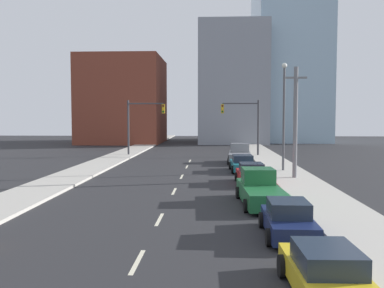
% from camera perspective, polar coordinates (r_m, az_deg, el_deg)
% --- Properties ---
extents(sidewalk_left, '(3.48, 100.00, 0.18)m').
position_cam_1_polar(sidewalk_left, '(55.70, -8.61, -1.15)').
color(sidewalk_left, '#ADA89E').
rests_on(sidewalk_left, ground).
extents(sidewalk_right, '(3.48, 100.00, 0.18)m').
position_cam_1_polar(sidewalk_right, '(54.94, 9.20, -1.23)').
color(sidewalk_right, '#ADA89E').
rests_on(sidewalk_right, ground).
extents(lane_stripe_at_9m, '(0.16, 2.40, 0.01)m').
position_cam_1_polar(lane_stripe_at_9m, '(14.57, -7.30, -15.30)').
color(lane_stripe_at_9m, beige).
rests_on(lane_stripe_at_9m, ground).
extents(lane_stripe_at_15m, '(0.16, 2.40, 0.01)m').
position_cam_1_polar(lane_stripe_at_15m, '(20.04, -4.37, -9.99)').
color(lane_stripe_at_15m, beige).
rests_on(lane_stripe_at_15m, ground).
extents(lane_stripe_at_22m, '(0.16, 2.40, 0.01)m').
position_cam_1_polar(lane_stripe_at_22m, '(27.29, -2.40, -6.31)').
color(lane_stripe_at_22m, beige).
rests_on(lane_stripe_at_22m, ground).
extents(lane_stripe_at_29m, '(0.16, 2.40, 0.01)m').
position_cam_1_polar(lane_stripe_at_29m, '(33.80, -1.38, -4.37)').
color(lane_stripe_at_29m, beige).
rests_on(lane_stripe_at_29m, ground).
extents(lane_stripe_at_36m, '(0.16, 2.40, 0.01)m').
position_cam_1_polar(lane_stripe_at_36m, '(40.35, -0.69, -3.06)').
color(lane_stripe_at_36m, beige).
rests_on(lane_stripe_at_36m, ground).
extents(lane_stripe_at_41m, '(0.16, 2.40, 0.01)m').
position_cam_1_polar(lane_stripe_at_41m, '(45.71, -0.28, -2.27)').
color(lane_stripe_at_41m, beige).
rests_on(lane_stripe_at_41m, ground).
extents(building_brick_left, '(14.00, 16.00, 15.29)m').
position_cam_1_polar(building_brick_left, '(78.87, -9.09, 5.74)').
color(building_brick_left, brown).
rests_on(building_brick_left, ground).
extents(building_office_center, '(12.00, 20.00, 21.06)m').
position_cam_1_polar(building_office_center, '(81.41, 5.30, 7.74)').
color(building_office_center, gray).
rests_on(building_office_center, ground).
extents(building_glass_right, '(13.00, 20.00, 41.87)m').
position_cam_1_polar(building_glass_right, '(87.90, 12.78, 14.20)').
color(building_glass_right, '#99B7CC').
rests_on(building_glass_right, ground).
extents(traffic_signal_left, '(4.54, 0.35, 6.70)m').
position_cam_1_polar(traffic_signal_left, '(51.82, -7.16, 3.20)').
color(traffic_signal_left, '#38383D').
rests_on(traffic_signal_left, ground).
extents(traffic_signal_right, '(4.54, 0.35, 6.70)m').
position_cam_1_polar(traffic_signal_right, '(51.21, 7.46, 3.19)').
color(traffic_signal_right, '#38383D').
rests_on(traffic_signal_right, ground).
extents(utility_pole_right_mid, '(1.60, 0.32, 8.41)m').
position_cam_1_polar(utility_pole_right_mid, '(32.79, 13.61, 2.86)').
color(utility_pole_right_mid, slate).
rests_on(utility_pole_right_mid, ground).
extents(street_lamp, '(0.44, 0.44, 9.24)m').
position_cam_1_polar(street_lamp, '(37.05, 12.15, 4.47)').
color(street_lamp, '#4C4C51').
rests_on(street_lamp, ground).
extents(sedan_yellow, '(2.09, 4.56, 1.35)m').
position_cam_1_polar(sedan_yellow, '(12.17, 17.54, -16.23)').
color(sedan_yellow, gold).
rests_on(sedan_yellow, ground).
extents(sedan_navy, '(2.05, 4.24, 1.44)m').
position_cam_1_polar(sedan_navy, '(17.51, 12.70, -9.87)').
color(sedan_navy, '#141E47').
rests_on(sedan_navy, ground).
extents(pickup_truck_green, '(2.45, 5.98, 1.87)m').
position_cam_1_polar(pickup_truck_green, '(23.49, 9.04, -6.09)').
color(pickup_truck_green, '#1E6033').
rests_on(pickup_truck_green, ground).
extents(sedan_red, '(2.19, 4.56, 1.48)m').
position_cam_1_polar(sedan_red, '(30.43, 7.92, -4.04)').
color(sedan_red, red).
rests_on(sedan_red, ground).
extents(sedan_teal, '(2.26, 4.81, 1.43)m').
position_cam_1_polar(sedan_teal, '(37.17, 6.75, -2.65)').
color(sedan_teal, '#196B75').
rests_on(sedan_teal, ground).
extents(pickup_truck_gray, '(2.65, 5.40, 1.99)m').
position_cam_1_polar(pickup_truck_gray, '(43.78, 6.39, -1.49)').
color(pickup_truck_gray, slate).
rests_on(pickup_truck_gray, ground).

